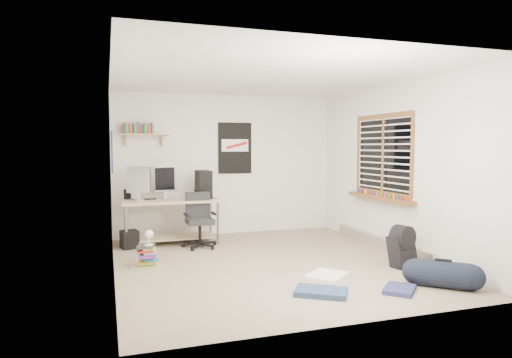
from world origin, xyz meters
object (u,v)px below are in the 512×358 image
object	(u,v)px
desk	(171,221)
duffel_bag	(443,275)
office_chair	(200,216)
backpack	(402,252)
book_stack	(147,255)

from	to	relation	value
desk	duffel_bag	bearing A→B (deg)	-29.71
office_chair	backpack	bearing A→B (deg)	-39.14
duffel_bag	desk	bearing A→B (deg)	171.02
office_chair	duffel_bag	bearing A→B (deg)	-51.29
desk	backpack	xyz separation A→B (m)	(2.69, -2.41, -0.16)
duffel_bag	backpack	bearing A→B (deg)	126.00
backpack	duffel_bag	bearing A→B (deg)	-113.15
desk	backpack	world-z (taller)	desk
office_chair	backpack	distance (m)	3.04
office_chair	backpack	world-z (taller)	office_chair
book_stack	duffel_bag	bearing A→B (deg)	-32.91
desk	duffel_bag	xyz separation A→B (m)	(2.58, -3.31, -0.22)
desk	office_chair	size ratio (longest dim) A/B	1.80
book_stack	office_chair	bearing A→B (deg)	44.90
backpack	book_stack	world-z (taller)	backpack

